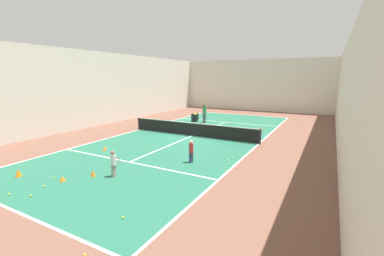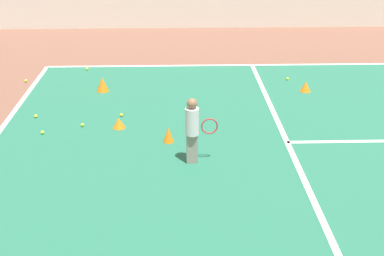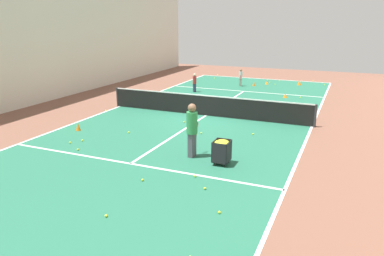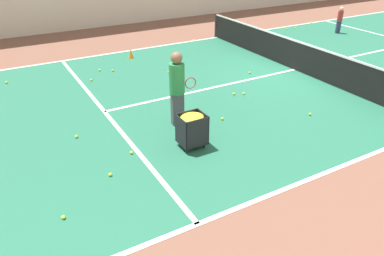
{
  "view_description": "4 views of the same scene",
  "coord_description": "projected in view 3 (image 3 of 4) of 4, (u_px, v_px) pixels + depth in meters",
  "views": [
    {
      "loc": [
        8.62,
        -15.92,
        4.2
      ],
      "look_at": [
        0.0,
        0.0,
        0.59
      ],
      "focal_mm": 24.0,
      "sensor_mm": 36.0,
      "label": 1
    },
    {
      "loc": [
        8.78,
        -8.62,
        4.17
      ],
      "look_at": [
        0.73,
        -8.38,
        0.63
      ],
      "focal_mm": 50.0,
      "sensor_mm": 36.0,
      "label": 2
    },
    {
      "loc": [
        -6.13,
        15.99,
        4.44
      ],
      "look_at": [
        -1.54,
        5.26,
        0.99
      ],
      "focal_mm": 35.0,
      "sensor_mm": 36.0,
      "label": 3
    },
    {
      "loc": [
        -8.78,
        8.97,
        4.26
      ],
      "look_at": [
        -2.65,
        5.49,
        0.46
      ],
      "focal_mm": 35.0,
      "sensor_mm": 36.0,
      "label": 4
    }
  ],
  "objects": [
    {
      "name": "tennis_ball_14",
      "position": [
        160.0,
        94.0,
        22.47
      ],
      "size": [
        0.07,
        0.07,
        0.07
      ],
      "primitive_type": "sphere",
      "color": "yellow",
      "rests_on": "ground"
    },
    {
      "name": "tennis_ball_23",
      "position": [
        242.0,
        100.0,
        20.91
      ],
      "size": [
        0.07,
        0.07,
        0.07
      ],
      "primitive_type": "sphere",
      "color": "yellow",
      "rests_on": "ground"
    },
    {
      "name": "tennis_ball_27",
      "position": [
        300.0,
        97.0,
        21.54
      ],
      "size": [
        0.07,
        0.07,
        0.07
      ],
      "primitive_type": "sphere",
      "color": "yellow",
      "rests_on": "ground"
    },
    {
      "name": "line_baseline_near",
      "position": [
        263.0,
        79.0,
        28.28
      ],
      "size": [
        9.65,
        0.1,
        0.0
      ],
      "primitive_type": "cube",
      "color": "white",
      "rests_on": "ground"
    },
    {
      "name": "tennis_ball_20",
      "position": [
        217.0,
        75.0,
        30.02
      ],
      "size": [
        0.07,
        0.07,
        0.07
      ],
      "primitive_type": "sphere",
      "color": "yellow",
      "rests_on": "ground"
    },
    {
      "name": "tennis_ball_22",
      "position": [
        279.0,
        81.0,
        27.29
      ],
      "size": [
        0.07,
        0.07,
        0.07
      ],
      "primitive_type": "sphere",
      "color": "yellow",
      "rests_on": "ground"
    },
    {
      "name": "tennis_ball_26",
      "position": [
        106.0,
        111.0,
        18.47
      ],
      "size": [
        0.07,
        0.07,
        0.07
      ],
      "primitive_type": "sphere",
      "color": "yellow",
      "rests_on": "ground"
    },
    {
      "name": "tennis_ball_4",
      "position": [
        219.0,
        212.0,
        8.81
      ],
      "size": [
        0.07,
        0.07,
        0.07
      ],
      "primitive_type": "sphere",
      "color": "yellow",
      "rests_on": "ground"
    },
    {
      "name": "training_cone_4",
      "position": [
        78.0,
        127.0,
        15.29
      ],
      "size": [
        0.2,
        0.2,
        0.32
      ],
      "primitive_type": "cone",
      "color": "orange",
      "rests_on": "ground"
    },
    {
      "name": "tennis_ball_31",
      "position": [
        164.0,
        93.0,
        22.86
      ],
      "size": [
        0.07,
        0.07,
        0.07
      ],
      "primitive_type": "sphere",
      "color": "yellow",
      "rests_on": "ground"
    },
    {
      "name": "tennis_ball_6",
      "position": [
        184.0,
        122.0,
        16.45
      ],
      "size": [
        0.07,
        0.07,
        0.07
      ],
      "primitive_type": "sphere",
      "color": "yellow",
      "rests_on": "ground"
    },
    {
      "name": "line_service_near",
      "position": [
        244.0,
        91.0,
        23.5
      ],
      "size": [
        9.65,
        0.1,
        0.0
      ],
      "primitive_type": "cube",
      "color": "white",
      "rests_on": "ground"
    },
    {
      "name": "tennis_ball_21",
      "position": [
        78.0,
        149.0,
        13.01
      ],
      "size": [
        0.07,
        0.07,
        0.07
      ],
      "primitive_type": "sphere",
      "color": "yellow",
      "rests_on": "ground"
    },
    {
      "name": "hall_enclosure_right",
      "position": [
        47.0,
        42.0,
        20.26
      ],
      "size": [
        0.15,
        33.08,
        6.34
      ],
      "color": "silver",
      "rests_on": "ground"
    },
    {
      "name": "tennis_ball_1",
      "position": [
        143.0,
        106.0,
        19.48
      ],
      "size": [
        0.07,
        0.07,
        0.07
      ],
      "primitive_type": "sphere",
      "color": "yellow",
      "rests_on": "ground"
    },
    {
      "name": "tennis_ball_25",
      "position": [
        82.0,
        140.0,
        13.98
      ],
      "size": [
        0.07,
        0.07,
        0.07
      ],
      "primitive_type": "sphere",
      "color": "yellow",
      "rests_on": "ground"
    },
    {
      "name": "tennis_ball_15",
      "position": [
        195.0,
        176.0,
        10.83
      ],
      "size": [
        0.07,
        0.07,
        0.07
      ],
      "primitive_type": "sphere",
      "color": "yellow",
      "rests_on": "ground"
    },
    {
      "name": "tennis_ball_16",
      "position": [
        193.0,
        150.0,
        12.94
      ],
      "size": [
        0.07,
        0.07,
        0.07
      ],
      "primitive_type": "sphere",
      "color": "yellow",
      "rests_on": "ground"
    },
    {
      "name": "tennis_ball_28",
      "position": [
        70.0,
        142.0,
        13.75
      ],
      "size": [
        0.07,
        0.07,
        0.07
      ],
      "primitive_type": "sphere",
      "color": "yellow",
      "rests_on": "ground"
    },
    {
      "name": "tennis_ball_7",
      "position": [
        129.0,
        132.0,
        14.96
      ],
      "size": [
        0.07,
        0.07,
        0.07
      ],
      "primitive_type": "sphere",
      "color": "yellow",
      "rests_on": "ground"
    },
    {
      "name": "line_centre_service",
      "position": [
        206.0,
        115.0,
        17.67
      ],
      "size": [
        0.1,
        13.23,
        0.0
      ],
      "primitive_type": "cube",
      "color": "white",
      "rests_on": "ground"
    },
    {
      "name": "player_near_baseline",
      "position": [
        241.0,
        76.0,
        25.14
      ],
      "size": [
        0.24,
        0.56,
        1.15
      ],
      "rotation": [
        0.0,
        0.0,
        1.62
      ],
      "color": "gray",
      "rests_on": "ground"
    },
    {
      "name": "tennis_ball_30",
      "position": [
        143.0,
        180.0,
        10.57
      ],
      "size": [
        0.07,
        0.07,
        0.07
      ],
      "primitive_type": "sphere",
      "color": "yellow",
      "rests_on": "ground"
    },
    {
      "name": "child_midcourt",
      "position": [
        195.0,
        81.0,
        23.1
      ],
      "size": [
        0.29,
        0.29,
        1.16
      ],
      "rotation": [
        0.0,
        0.0,
        1.29
      ],
      "color": "#2D3351",
      "rests_on": "ground"
    },
    {
      "name": "training_cone_0",
      "position": [
        254.0,
        84.0,
        25.34
      ],
      "size": [
        0.2,
        0.2,
        0.29
      ],
      "primitive_type": "cone",
      "color": "orange",
      "rests_on": "ground"
    },
    {
      "name": "line_sideline_right",
      "position": [
        120.0,
        106.0,
        19.49
      ],
      "size": [
        0.1,
        24.06,
        0.0
      ],
      "primitive_type": "cube",
      "color": "white",
      "rests_on": "ground"
    },
    {
      "name": "ground_plane",
      "position": [
        206.0,
        116.0,
        17.67
      ],
      "size": [
        36.78,
        36.78,
        0.0
      ],
      "primitive_type": "plane",
      "color": "brown"
    },
    {
      "name": "tennis_ball_5",
      "position": [
        275.0,
        84.0,
        25.76
      ],
      "size": [
        0.07,
        0.07,
        0.07
      ],
      "primitive_type": "sphere",
      "color": "yellow",
      "rests_on": "ground"
    },
    {
      "name": "training_cone_2",
      "position": [
        285.0,
        96.0,
        21.6
      ],
      "size": [
        0.25,
        0.25,
        0.24
      ],
      "primitive_type": "cone",
      "color": "orange",
      "rests_on": "ground"
    },
    {
      "name": "tennis_ball_17",
      "position": [
        267.0,
        81.0,
        27.32
      ],
      "size": [
        0.07,
        0.07,
        0.07
      ],
      "primitive_type": "sphere",
      "color": "yellow",
      "rests_on": "ground"
    },
    {
      "name": "tennis_ball_13",
      "position": [
        196.0,
        134.0,
        14.7
      ],
      "size": [
        0.07,
        0.07,
        0.07
      ],
      "primitive_type": "sphere",
      "color": "yellow",
      "rests_on": "ground"
    },
    {
      "name": "tennis_ball_12",
      "position": [
        213.0,
        147.0,
        13.23
      ],
      "size": [
        0.07,
        0.07,
        0.07
      ],
      "primitive_type": "sphere",
      "color": "yellow",
      "rests_on": "ground"
    },
    {
      "name": "ball_cart",
      "position": [
        222.0,
        148.0,
        11.68
      ],
      "size": [
        0.49,
        0.57,
        0.78
      ],
      "color": "black",
      "rests_on": "ground"
    },
    {
      "name": "tennis_ball_32",
      "position": [
        168.0,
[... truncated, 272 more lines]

